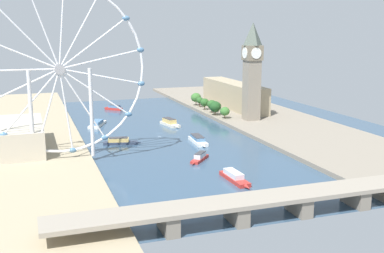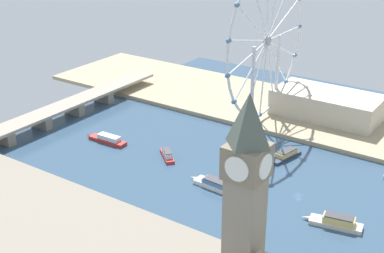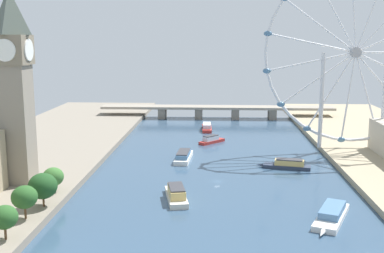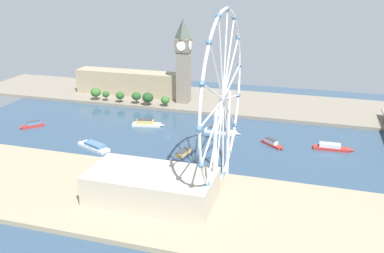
# 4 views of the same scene
# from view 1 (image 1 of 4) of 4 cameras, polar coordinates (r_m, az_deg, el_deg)

# --- Properties ---
(ground_plane) EXTENTS (384.63, 384.63, 0.00)m
(ground_plane) POSITION_cam_1_polar(r_m,az_deg,el_deg) (388.04, -3.92, -0.82)
(ground_plane) COLOR #334C66
(riverbank_left) EXTENTS (90.00, 520.00, 3.00)m
(riverbank_left) POSITION_cam_1_polar(r_m,az_deg,el_deg) (427.90, 10.08, 0.41)
(riverbank_left) COLOR gray
(riverbank_left) RESTS_ON ground_plane
(riverbank_right) EXTENTS (90.00, 520.00, 3.00)m
(riverbank_right) POSITION_cam_1_polar(r_m,az_deg,el_deg) (374.96, -19.95, -1.72)
(riverbank_right) COLOR tan
(riverbank_right) RESTS_ON ground_plane
(clock_tower) EXTENTS (15.36, 15.36, 85.19)m
(clock_tower) POSITION_cam_1_polar(r_m,az_deg,el_deg) (426.22, 7.14, 6.68)
(clock_tower) COLOR gray
(clock_tower) RESTS_ON riverbank_left
(parliament_block) EXTENTS (22.00, 118.94, 25.71)m
(parliament_block) POSITION_cam_1_polar(r_m,az_deg,el_deg) (495.96, 4.96, 3.77)
(parliament_block) COLOR tan
(parliament_block) RESTS_ON riverbank_left
(tree_row_embankment) EXTENTS (13.27, 87.85, 13.21)m
(tree_row_embankment) POSITION_cam_1_polar(r_m,az_deg,el_deg) (470.40, 1.96, 2.75)
(tree_row_embankment) COLOR #513823
(tree_row_embankment) RESTS_ON riverbank_left
(ferris_wheel) EXTENTS (106.92, 3.20, 109.09)m
(ferris_wheel) POSITION_cam_1_polar(r_m,az_deg,el_deg) (304.11, -15.45, 6.44)
(ferris_wheel) COLOR silver
(ferris_wheel) RESTS_ON riverbank_right
(riverside_hall) EXTENTS (37.64, 74.02, 17.69)m
(riverside_hall) POSITION_cam_1_polar(r_m,az_deg,el_deg) (345.00, -20.36, -1.11)
(riverside_hall) COLOR #BCB29E
(riverside_hall) RESTS_ON riverbank_right
(river_bridge) EXTENTS (196.63, 17.21, 10.41)m
(river_bridge) POSITION_cam_1_polar(r_m,az_deg,el_deg) (219.58, 9.08, -8.77)
(river_bridge) COLOR gray
(river_bridge) RESTS_ON ground_plane
(tour_boat_0) EXTENTS (12.16, 30.12, 6.29)m
(tour_boat_0) POSITION_cam_1_polar(r_m,az_deg,el_deg) (417.92, -2.63, 0.45)
(tour_boat_0) COLOR beige
(tour_boat_0) RESTS_ON ground_plane
(tour_boat_1) EXTENTS (18.05, 20.02, 5.11)m
(tour_boat_1) POSITION_cam_1_polar(r_m,az_deg,el_deg) (308.85, 0.92, -3.69)
(tour_boat_1) COLOR #B22D28
(tour_boat_1) RESTS_ON ground_plane
(tour_boat_2) EXTENTS (28.60, 11.60, 5.07)m
(tour_boat_2) POSITION_cam_1_polar(r_m,az_deg,el_deg) (355.47, -8.56, -1.75)
(tour_boat_2) COLOR #2D384C
(tour_boat_2) RESTS_ON ground_plane
(tour_boat_3) EXTENTS (9.21, 32.27, 5.27)m
(tour_boat_3) POSITION_cam_1_polar(r_m,az_deg,el_deg) (355.31, 0.72, -1.60)
(tour_boat_3) COLOR white
(tour_boat_3) RESTS_ON ground_plane
(tour_boat_4) EXTENTS (19.78, 34.33, 4.75)m
(tour_boat_4) POSITION_cam_1_polar(r_m,az_deg,el_deg) (424.49, -11.18, 0.34)
(tour_boat_4) COLOR white
(tour_boat_4) RESTS_ON ground_plane
(tour_boat_5) EXTENTS (7.53, 32.08, 5.12)m
(tour_boat_5) POSITION_cam_1_polar(r_m,az_deg,el_deg) (269.94, 5.08, -6.01)
(tour_boat_5) COLOR #B22D28
(tour_boat_5) RESTS_ON ground_plane
(tour_boat_6) EXTENTS (18.45, 17.40, 5.33)m
(tour_boat_6) POSITION_cam_1_polar(r_m,az_deg,el_deg) (502.99, -9.29, 2.20)
(tour_boat_6) COLOR #B22D28
(tour_boat_6) RESTS_ON ground_plane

